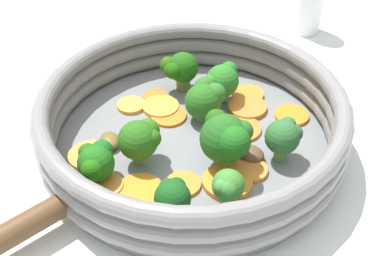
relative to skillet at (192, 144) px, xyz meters
name	(u,v)px	position (x,y,z in m)	size (l,w,h in m)	color
ground_plane	(192,149)	(0.00, 0.00, -0.01)	(4.00, 4.00, 0.00)	white
skillet	(192,144)	(0.00, 0.00, 0.00)	(0.29, 0.29, 0.01)	gray
skillet_rim_wall	(192,118)	(0.00, 0.00, 0.03)	(0.31, 0.31, 0.05)	gray
skillet_rivet_left	(57,176)	(-0.13, -0.04, 0.01)	(0.01, 0.01, 0.01)	gray
skillet_rivet_right	(107,226)	(-0.08, -0.11, 0.01)	(0.01, 0.01, 0.01)	gray
carrot_slice_0	(169,116)	(-0.02, 0.04, 0.01)	(0.04, 0.04, 0.00)	orange
carrot_slice_1	(240,129)	(0.05, 0.01, 0.01)	(0.04, 0.04, 0.00)	orange
carrot_slice_2	(90,156)	(-0.10, -0.02, 0.01)	(0.04, 0.04, 0.00)	#F7923D
carrot_slice_3	(131,105)	(-0.06, 0.06, 0.01)	(0.03, 0.03, 0.00)	#F79C3F
carrot_slice_4	(156,97)	(-0.03, 0.08, 0.01)	(0.03, 0.03, 0.00)	orange
carrot_slice_5	(140,190)	(-0.06, -0.07, 0.01)	(0.04, 0.04, 0.00)	orange
carrot_slice_6	(161,107)	(-0.03, 0.06, 0.01)	(0.04, 0.04, 0.00)	#F99A3D
carrot_slice_7	(250,170)	(0.05, -0.05, 0.01)	(0.03, 0.03, 0.00)	orange
carrot_slice_8	(105,186)	(-0.09, -0.06, 0.01)	(0.03, 0.03, 0.01)	orange
carrot_slice_9	(247,107)	(0.07, 0.04, 0.01)	(0.04, 0.04, 0.01)	orange
carrot_slice_10	(183,184)	(-0.02, -0.06, 0.01)	(0.03, 0.03, 0.00)	orange
carrot_slice_11	(248,95)	(0.07, 0.07, 0.01)	(0.04, 0.04, 0.00)	orange
carrot_slice_12	(292,115)	(0.11, 0.03, 0.01)	(0.04, 0.04, 0.00)	orange
carrot_slice_13	(227,182)	(0.03, -0.07, 0.01)	(0.05, 0.05, 0.01)	orange
broccoli_floret_0	(222,80)	(0.04, 0.06, 0.03)	(0.04, 0.04, 0.05)	#5F8954
broccoli_floret_1	(141,139)	(-0.05, -0.03, 0.04)	(0.04, 0.04, 0.05)	#7C9456
broccoli_floret_2	(227,138)	(0.03, -0.04, 0.04)	(0.05, 0.06, 0.06)	#6B8C4C
broccoli_floret_3	(284,136)	(0.08, -0.04, 0.03)	(0.04, 0.03, 0.04)	#5F8D47
broccoli_floret_4	(228,187)	(0.02, -0.09, 0.03)	(0.03, 0.03, 0.04)	#5E8551
broccoli_floret_5	(96,162)	(-0.09, -0.05, 0.03)	(0.03, 0.04, 0.04)	#7AB261
broccoli_floret_6	(173,197)	(-0.03, -0.10, 0.03)	(0.03, 0.03, 0.04)	#7BB35F
broccoli_floret_7	(206,99)	(0.02, 0.03, 0.03)	(0.04, 0.04, 0.04)	#76965B
broccoli_floret_8	(177,69)	(-0.01, 0.09, 0.04)	(0.04, 0.04, 0.05)	olive
mushroom_piece_0	(110,143)	(-0.08, 0.00, 0.01)	(0.03, 0.02, 0.01)	brown
mushroom_piece_1	(285,131)	(0.10, 0.00, 0.01)	(0.02, 0.02, 0.01)	brown
mushroom_piece_2	(250,153)	(0.05, -0.03, 0.01)	(0.03, 0.02, 0.01)	brown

